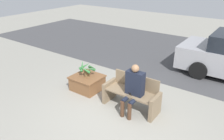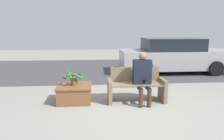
% 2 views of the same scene
% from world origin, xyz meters
% --- Properties ---
extents(ground_plane, '(30.00, 30.00, 0.00)m').
position_xyz_m(ground_plane, '(0.00, 0.00, 0.00)').
color(ground_plane, gray).
extents(road_surface, '(20.00, 6.00, 0.01)m').
position_xyz_m(road_surface, '(0.00, 5.41, 0.00)').
color(road_surface, '#424244').
rests_on(road_surface, ground_plane).
extents(bench, '(1.49, 0.56, 0.88)m').
position_xyz_m(bench, '(0.22, 0.68, 0.41)').
color(bench, '#7A664C').
rests_on(bench, ground_plane).
extents(person_seated, '(0.46, 0.57, 1.30)m').
position_xyz_m(person_seated, '(0.35, 0.52, 0.73)').
color(person_seated, black).
rests_on(person_seated, ground_plane).
extents(planter_box, '(0.88, 0.82, 0.44)m').
position_xyz_m(planter_box, '(-1.39, 0.73, 0.24)').
color(planter_box, brown).
rests_on(planter_box, ground_plane).
extents(potted_plant, '(0.53, 0.53, 0.49)m').
position_xyz_m(potted_plant, '(-1.39, 0.73, 0.68)').
color(potted_plant, brown).
rests_on(potted_plant, planter_box).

